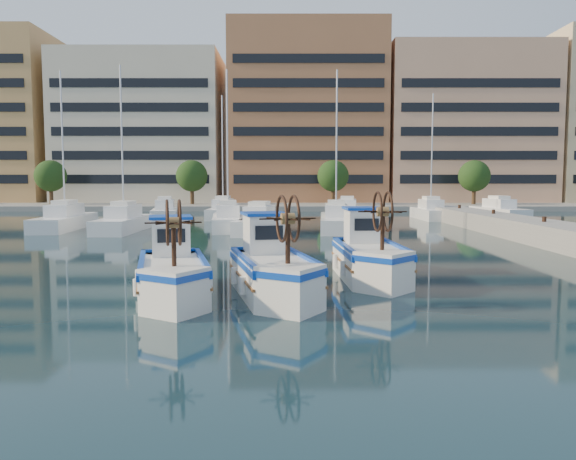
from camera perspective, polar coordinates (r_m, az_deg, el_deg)
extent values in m
plane|color=#17303B|center=(18.62, 5.50, -6.00)|extent=(300.00, 300.00, 0.00)
cube|color=gray|center=(85.28, 1.17, 2.82)|extent=(180.00, 40.00, 0.60)
cube|color=beige|center=(86.19, -14.50, 9.87)|extent=(23.00, 14.00, 21.00)
cube|color=black|center=(79.45, -15.78, 10.27)|extent=(21.16, 0.12, 18.90)
cube|color=#B16D45|center=(83.79, 1.91, 11.55)|extent=(22.00, 14.00, 25.00)
cube|color=black|center=(76.84, 2.09, 12.14)|extent=(20.24, 0.12, 22.50)
cube|color=#E3A57E|center=(87.47, 17.39, 10.06)|extent=(23.00, 14.00, 22.00)
cube|color=black|center=(80.84, 18.89, 10.45)|extent=(21.16, 0.12, 19.80)
cylinder|color=#3F2B19|center=(77.83, -22.91, 3.10)|extent=(0.50, 0.50, 3.00)
sphere|color=#244719|center=(77.81, -22.98, 5.09)|extent=(4.00, 4.00, 4.00)
cylinder|color=#3F2B19|center=(72.76, -9.71, 3.32)|extent=(0.50, 0.50, 3.00)
sphere|color=#244719|center=(72.73, -9.74, 5.44)|extent=(4.00, 4.00, 4.00)
cylinder|color=#3F2B19|center=(71.96, 4.59, 3.36)|extent=(0.50, 0.50, 3.00)
sphere|color=#244719|center=(71.93, 4.60, 5.51)|extent=(4.00, 4.00, 4.00)
cylinder|color=#3F2B19|center=(75.57, 18.35, 3.20)|extent=(0.50, 0.50, 3.00)
sphere|color=#244719|center=(75.54, 18.40, 5.24)|extent=(4.00, 4.00, 4.00)
cube|color=white|center=(44.63, -21.68, 0.73)|extent=(2.94, 10.08, 1.00)
cylinder|color=silver|center=(44.60, -21.91, 7.80)|extent=(0.12, 0.12, 11.00)
cube|color=white|center=(41.14, -16.32, 0.55)|extent=(2.23, 8.56, 1.00)
cylinder|color=silver|center=(41.10, -16.51, 8.22)|extent=(0.12, 0.12, 11.00)
cube|color=white|center=(41.22, -6.11, 0.74)|extent=(3.15, 8.77, 1.00)
cylinder|color=silver|center=(41.19, -6.18, 8.39)|extent=(0.12, 0.12, 11.00)
cube|color=white|center=(38.88, -2.91, 0.50)|extent=(3.29, 8.62, 1.00)
cube|color=white|center=(41.22, 4.89, 0.74)|extent=(2.85, 10.44, 1.00)
cylinder|color=silver|center=(41.18, 4.95, 8.40)|extent=(0.12, 0.12, 11.00)
cube|color=white|center=(52.81, -12.37, 1.58)|extent=(3.37, 7.67, 1.00)
cube|color=white|center=(53.48, -6.61, 1.70)|extent=(2.47, 7.86, 1.00)
cylinder|color=silver|center=(53.45, -6.67, 7.60)|extent=(0.12, 0.12, 11.00)
cube|color=white|center=(52.43, 6.03, 1.64)|extent=(3.14, 8.71, 1.00)
cube|color=white|center=(53.74, 14.28, 1.60)|extent=(2.24, 7.49, 1.00)
cylinder|color=silver|center=(53.71, 14.41, 7.46)|extent=(0.12, 0.12, 11.00)
cube|color=white|center=(57.46, 20.61, 1.64)|extent=(3.06, 8.70, 1.00)
cube|color=white|center=(17.55, -11.65, -4.88)|extent=(2.93, 4.86, 1.13)
cube|color=#0E3EB6|center=(17.48, -11.67, -3.49)|extent=(3.02, 5.00, 0.17)
cube|color=#1831BB|center=(17.49, -11.67, -3.71)|extent=(2.41, 4.32, 0.06)
cube|color=white|center=(18.67, -11.82, -0.69)|extent=(1.48, 1.64, 1.19)
cube|color=#0E3EB6|center=(18.62, -11.86, 1.29)|extent=(1.67, 1.83, 0.09)
cylinder|color=#331E14|center=(15.45, -11.52, -1.74)|extent=(0.13, 0.13, 1.25)
cylinder|color=brown|center=(15.39, -11.56, 0.74)|extent=(0.41, 0.37, 0.30)
torus|color=#331E14|center=(15.39, -12.16, 0.72)|extent=(0.36, 1.25, 1.26)
torus|color=#331E14|center=(15.40, -10.96, 0.75)|extent=(0.36, 1.25, 1.26)
cube|color=white|center=(17.42, -1.53, -4.77)|extent=(3.03, 5.05, 1.18)
cube|color=#0E3EB6|center=(17.35, -1.53, -3.31)|extent=(3.12, 5.20, 0.18)
cube|color=#1831BB|center=(17.36, -1.53, -3.54)|extent=(2.49, 4.49, 0.07)
cube|color=white|center=(18.57, -2.37, -0.41)|extent=(1.53, 1.70, 1.23)
cube|color=#0E3EB6|center=(18.52, -2.38, 1.66)|extent=(1.73, 1.90, 0.09)
cylinder|color=#331E14|center=(15.29, -0.03, -1.44)|extent=(0.13, 0.13, 1.30)
cylinder|color=brown|center=(15.23, -0.03, 1.16)|extent=(0.42, 0.39, 0.31)
torus|color=#331E14|center=(15.19, -0.65, 1.15)|extent=(0.37, 1.30, 1.31)
torus|color=#331E14|center=(15.27, 0.59, 1.17)|extent=(0.37, 1.30, 1.31)
cube|color=white|center=(20.56, 8.27, -3.30)|extent=(2.29, 4.87, 1.19)
cube|color=#0E3EB6|center=(20.50, 8.29, -2.04)|extent=(2.36, 5.02, 0.18)
cube|color=#1831BB|center=(20.51, 8.29, -2.24)|extent=(1.82, 4.37, 0.07)
cube|color=white|center=(21.76, 7.61, 0.41)|extent=(1.33, 1.54, 1.25)
cube|color=#0E3EB6|center=(21.71, 7.63, 2.20)|extent=(1.50, 1.72, 0.09)
cylinder|color=#331E14|center=(18.42, 9.56, -0.34)|extent=(0.14, 0.14, 1.32)
cylinder|color=brown|center=(18.37, 9.59, 1.85)|extent=(0.38, 0.34, 0.32)
torus|color=#331E14|center=(18.34, 9.07, 1.85)|extent=(0.15, 1.33, 1.33)
torus|color=#331E14|center=(18.41, 10.11, 1.85)|extent=(0.15, 1.33, 1.33)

